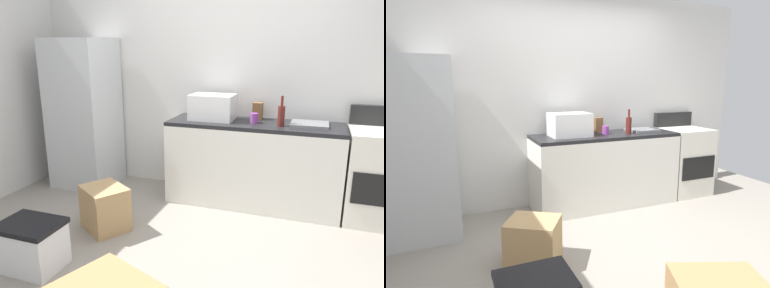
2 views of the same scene
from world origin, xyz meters
The scene contains 11 objects.
ground_plane centered at (0.00, 0.00, 0.00)m, with size 6.00×6.00×0.00m, color gray.
wall_back centered at (0.00, 1.55, 1.30)m, with size 5.00×0.10×2.60m, color silver.
kitchen_counter centered at (0.30, 1.20, 0.45)m, with size 1.80×0.60×0.90m.
refrigerator centered at (-1.75, 1.15, 0.88)m, with size 0.68×0.66×1.76m, color silver.
stove_oven centered at (1.52, 1.21, 0.47)m, with size 0.60×0.61×1.10m.
microwave centered at (-0.16, 1.21, 1.04)m, with size 0.46×0.34×0.27m, color white.
sink_basin centered at (0.84, 1.22, 0.92)m, with size 0.36×0.32×0.03m, color slate.
wine_bottle centered at (0.57, 1.11, 1.01)m, with size 0.07×0.07×0.30m.
coffee_mug centered at (0.29, 1.19, 0.95)m, with size 0.08×0.08×0.10m, color purple.
knife_block centered at (0.29, 1.40, 0.99)m, with size 0.10×0.10×0.18m, color brown.
cardboard_box_large centered at (-0.89, 0.17, 0.21)m, with size 0.41×0.34×0.41m, color tan.
Camera 2 is at (-1.49, -2.25, 1.51)m, focal length 30.03 mm.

